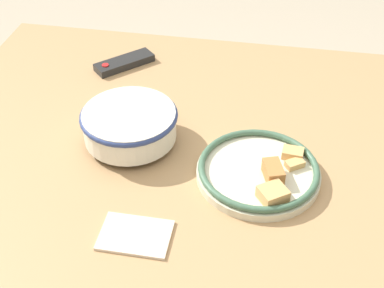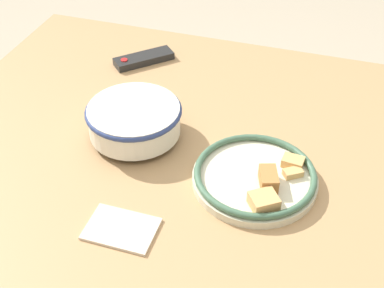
# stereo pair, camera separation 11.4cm
# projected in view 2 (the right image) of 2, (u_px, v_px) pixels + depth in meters

# --- Properties ---
(dining_table) EXTENTS (1.11, 1.02, 0.73)m
(dining_table) POSITION_uv_depth(u_px,v_px,m) (164.00, 173.00, 1.26)
(dining_table) COLOR tan
(dining_table) RESTS_ON ground_plane
(noodle_bowl) EXTENTS (0.22, 0.22, 0.08)m
(noodle_bowl) POSITION_uv_depth(u_px,v_px,m) (134.00, 120.00, 1.19)
(noodle_bowl) COLOR silver
(noodle_bowl) RESTS_ON dining_table
(food_plate) EXTENTS (0.26, 0.26, 0.05)m
(food_plate) POSITION_uv_depth(u_px,v_px,m) (256.00, 177.00, 1.09)
(food_plate) COLOR beige
(food_plate) RESTS_ON dining_table
(tv_remote) EXTENTS (0.15, 0.15, 0.02)m
(tv_remote) POSITION_uv_depth(u_px,v_px,m) (144.00, 59.00, 1.47)
(tv_remote) COLOR black
(tv_remote) RESTS_ON dining_table
(folded_napkin) EXTENTS (0.13, 0.09, 0.01)m
(folded_napkin) POSITION_uv_depth(u_px,v_px,m) (121.00, 229.00, 1.01)
(folded_napkin) COLOR beige
(folded_napkin) RESTS_ON dining_table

